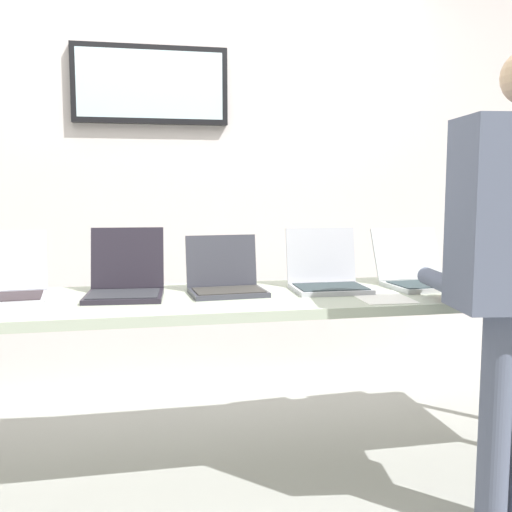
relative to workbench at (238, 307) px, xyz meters
The scene contains 11 objects.
ground 0.76m from the workbench, ahead, with size 8.00×8.00×0.04m, color #999A95.
back_wall 1.26m from the workbench, 90.33° to the left, with size 8.00×0.11×2.56m.
workbench is the anchor object (origin of this frame).
laptop_station_0 0.97m from the workbench, behind, with size 0.37×0.38×0.27m.
laptop_station_1 0.48m from the workbench, behind, with size 0.33×0.35×0.28m.
laptop_station_2 0.13m from the workbench, 125.68° to the left, with size 0.33×0.29×0.24m.
laptop_station_3 0.43m from the workbench, ahead, with size 0.33×0.31×0.27m.
laptop_station_4 0.87m from the workbench, ahead, with size 0.37×0.38×0.26m.
laptop_station_5 1.33m from the workbench, ahead, with size 0.38×0.40×0.25m.
coffee_mug 0.90m from the workbench, 16.15° to the right, with size 0.07×0.07×0.10m.
paper_sheet 0.60m from the workbench, 16.53° to the right, with size 0.22×0.30×0.00m.
Camera 1 is at (-0.40, -2.40, 1.23)m, focal length 41.24 mm.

